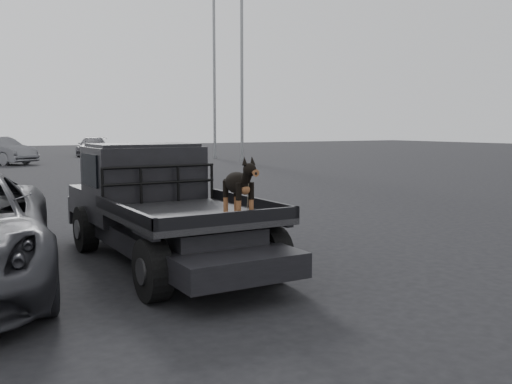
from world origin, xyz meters
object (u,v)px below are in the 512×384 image
dog (238,188)px  floodlight_far (214,29)px  distant_car_b (93,146)px  floodlight_mid (242,29)px  flatbed_ute (166,234)px

dog → floodlight_far: 31.12m
distant_car_b → floodlight_mid: 14.88m
floodlight_far → distant_car_b: bearing=128.6°
dog → floodlight_far: floodlight_far is taller
flatbed_ute → dog: (0.39, -1.59, 0.83)m
distant_car_b → floodlight_far: size_ratio=0.30×
flatbed_ute → floodlight_far: bearing=62.4°
flatbed_ute → floodlight_far: floodlight_far is taller
dog → flatbed_ute: bearing=104.0°
floodlight_far → floodlight_mid: bearing=-93.6°
dog → floodlight_mid: bearing=61.0°
flatbed_ute → floodlight_mid: floodlight_mid is taller
dog → distant_car_b: (7.03, 34.94, -0.62)m
flatbed_ute → floodlight_far: (13.48, 25.77, 7.83)m
flatbed_ute → distant_car_b: size_ratio=1.18×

